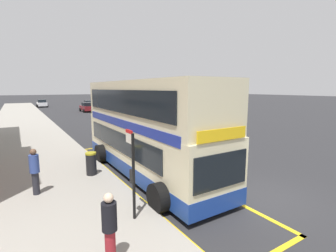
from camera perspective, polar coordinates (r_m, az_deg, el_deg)
ground_plane at (r=38.50m, az=-20.54°, el=2.23°), size 260.00×260.00×0.00m
pavement_near at (r=37.74m, az=-30.99°, el=1.51°), size 6.00×76.00×0.14m
double_decker_bus at (r=11.58m, az=-5.33°, el=-1.18°), size 3.16×10.17×4.40m
bus_bay_markings at (r=11.79m, az=-4.63°, el=-11.35°), size 2.98×13.32×0.01m
bus_stop_sign at (r=7.43m, az=-8.36°, el=-9.62°), size 0.09×0.51×2.71m
parked_car_silver_across at (r=52.16m, az=-18.06°, el=4.84°), size 2.09×4.20×1.62m
parked_car_maroon_ahead at (r=44.64m, az=-18.39°, el=4.22°), size 2.09×4.20×1.62m
parked_car_white_behind at (r=59.58m, az=-27.45°, el=4.73°), size 2.09×4.20×1.62m
pedestrian_waiting_near_sign at (r=10.37m, az=-28.79°, el=-8.96°), size 0.34×0.34×1.75m
pedestrian_further_back at (r=5.96m, az=-13.53°, el=-21.83°), size 0.34×0.34×1.68m
litter_bin at (r=11.79m, az=-17.56°, el=-8.38°), size 0.48×0.48×1.04m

